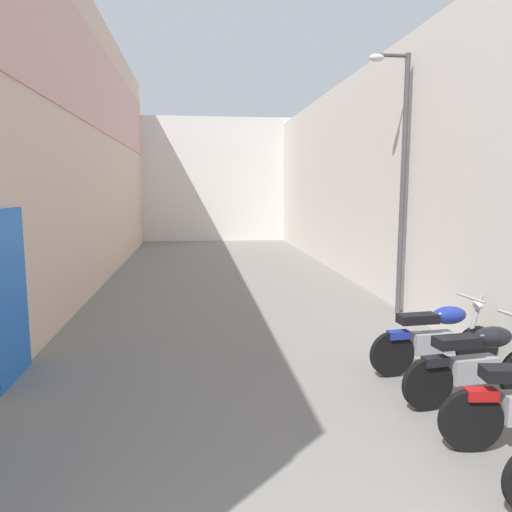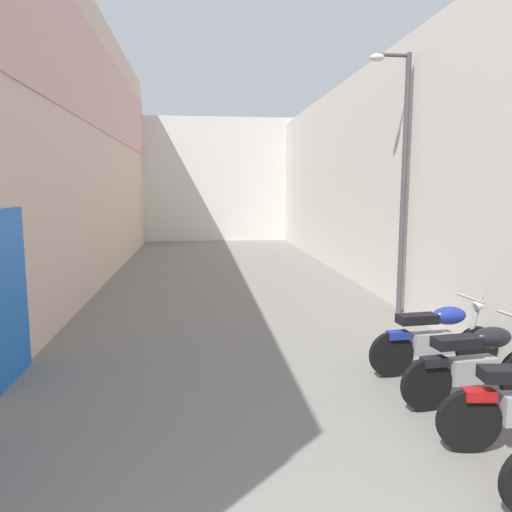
{
  "view_description": "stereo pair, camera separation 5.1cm",
  "coord_description": "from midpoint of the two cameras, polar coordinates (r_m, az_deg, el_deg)",
  "views": [
    {
      "loc": [
        -0.86,
        -0.82,
        2.46
      ],
      "look_at": [
        0.12,
        7.15,
        1.34
      ],
      "focal_mm": 34.41,
      "sensor_mm": 36.0,
      "label": 1
    },
    {
      "loc": [
        -0.81,
        -0.82,
        2.46
      ],
      "look_at": [
        0.12,
        7.15,
        1.34
      ],
      "focal_mm": 34.41,
      "sensor_mm": 36.0,
      "label": 2
    }
  ],
  "objects": [
    {
      "name": "ground_plane",
      "position": [
        10.15,
        -1.77,
        -6.07
      ],
      "size": [
        37.99,
        37.99,
        0.0
      ],
      "primitive_type": "plane",
      "color": "slate"
    },
    {
      "name": "building_left",
      "position": [
        12.09,
        -19.52,
        12.51
      ],
      "size": [
        0.45,
        21.99,
        6.96
      ],
      "color": "beige",
      "rests_on": "ground"
    },
    {
      "name": "building_right",
      "position": [
        12.56,
        13.37,
        8.77
      ],
      "size": [
        0.45,
        21.99,
        5.37
      ],
      "color": "beige",
      "rests_on": "ground"
    },
    {
      "name": "building_far_end",
      "position": [
        23.82,
        -4.72,
        8.81
      ],
      "size": [
        9.47,
        2.0,
        5.65
      ],
      "primitive_type": "cube",
      "color": "silver",
      "rests_on": "ground"
    },
    {
      "name": "motorcycle_fourth",
      "position": [
        6.21,
        24.55,
        -11.19
      ],
      "size": [
        1.85,
        0.58,
        1.04
      ],
      "color": "black",
      "rests_on": "ground"
    },
    {
      "name": "motorcycle_fifth",
      "position": [
        7.01,
        20.41,
        -8.79
      ],
      "size": [
        1.85,
        0.58,
        1.04
      ],
      "color": "black",
      "rests_on": "ground"
    },
    {
      "name": "street_lamp",
      "position": [
        9.83,
        16.54,
        9.96
      ],
      "size": [
        0.79,
        0.18,
        4.92
      ],
      "color": "#47474C",
      "rests_on": "ground"
    }
  ]
}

